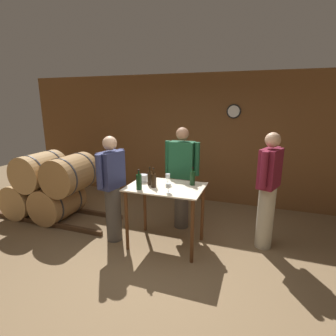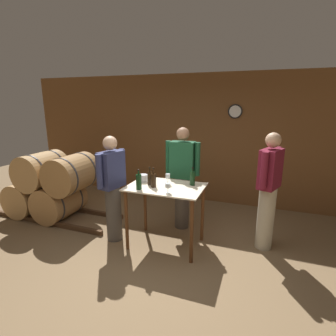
% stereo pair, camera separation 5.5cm
% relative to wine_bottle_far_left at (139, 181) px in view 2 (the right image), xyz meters
% --- Properties ---
extents(ground_plane, '(14.00, 14.00, 0.00)m').
position_rel_wine_bottle_far_left_xyz_m(ground_plane, '(0.33, -0.42, -1.05)').
color(ground_plane, brown).
extents(back_wall, '(8.40, 0.08, 2.70)m').
position_rel_wine_bottle_far_left_xyz_m(back_wall, '(0.33, 2.33, 0.30)').
color(back_wall, brown).
rests_on(back_wall, ground_plane).
extents(barrel_rack, '(2.96, 0.82, 1.24)m').
position_rel_wine_bottle_far_left_xyz_m(barrel_rack, '(-2.08, 0.47, -0.45)').
color(barrel_rack, '#4C331E').
rests_on(barrel_rack, ground_plane).
extents(tasting_table, '(1.10, 0.76, 0.94)m').
position_rel_wine_bottle_far_left_xyz_m(tasting_table, '(0.30, 0.25, -0.29)').
color(tasting_table, beige).
rests_on(tasting_table, ground_plane).
extents(wine_bottle_far_left, '(0.08, 0.08, 0.29)m').
position_rel_wine_bottle_far_left_xyz_m(wine_bottle_far_left, '(0.00, 0.00, 0.00)').
color(wine_bottle_far_left, black).
rests_on(wine_bottle_far_left, tasting_table).
extents(wine_bottle_left, '(0.07, 0.07, 0.27)m').
position_rel_wine_bottle_far_left_xyz_m(wine_bottle_left, '(0.06, 0.24, -0.01)').
color(wine_bottle_left, black).
rests_on(wine_bottle_left, tasting_table).
extents(wine_bottle_center, '(0.08, 0.08, 0.29)m').
position_rel_wine_bottle_far_left_xyz_m(wine_bottle_center, '(0.15, 0.16, -0.01)').
color(wine_bottle_center, black).
rests_on(wine_bottle_center, tasting_table).
extents(wine_bottle_right, '(0.07, 0.07, 0.27)m').
position_rel_wine_bottle_far_left_xyz_m(wine_bottle_right, '(0.65, 0.44, -0.00)').
color(wine_bottle_right, black).
rests_on(wine_bottle_right, tasting_table).
extents(wine_glass_near_left, '(0.07, 0.07, 0.16)m').
position_rel_wine_bottle_far_left_xyz_m(wine_glass_near_left, '(0.30, 0.36, 0.01)').
color(wine_glass_near_left, silver).
rests_on(wine_glass_near_left, tasting_table).
extents(wine_glass_near_center, '(0.07, 0.07, 0.13)m').
position_rel_wine_bottle_far_left_xyz_m(wine_glass_near_center, '(0.43, -0.00, -0.01)').
color(wine_glass_near_center, silver).
rests_on(wine_glass_near_center, tasting_table).
extents(ice_bucket, '(0.13, 0.13, 0.11)m').
position_rel_wine_bottle_far_left_xyz_m(ice_bucket, '(-0.10, 0.35, -0.06)').
color(ice_bucket, silver).
rests_on(ice_bucket, tasting_table).
extents(person_host, '(0.34, 0.56, 1.73)m').
position_rel_wine_bottle_far_left_xyz_m(person_host, '(1.71, 0.69, -0.14)').
color(person_host, '#B7AD93').
rests_on(person_host, ground_plane).
extents(person_visitor_with_scarf, '(0.59, 0.24, 1.73)m').
position_rel_wine_bottle_far_left_xyz_m(person_visitor_with_scarf, '(0.36, 0.90, -0.13)').
color(person_visitor_with_scarf, '#4C4742').
rests_on(person_visitor_with_scarf, ground_plane).
extents(person_visitor_bearded, '(0.29, 0.58, 1.65)m').
position_rel_wine_bottle_far_left_xyz_m(person_visitor_bearded, '(-0.52, 0.13, -0.18)').
color(person_visitor_bearded, '#4C4742').
rests_on(person_visitor_bearded, ground_plane).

